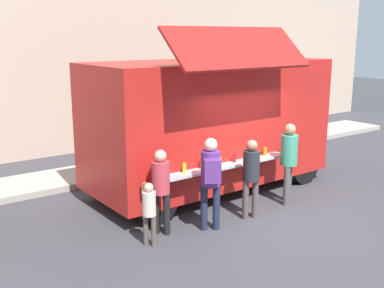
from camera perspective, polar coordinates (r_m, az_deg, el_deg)
The scene contains 9 objects.
ground_plane at distance 9.60m, azimuth 11.60°, elevation -9.40°, with size 60.00×60.00×0.00m, color #38383D.
curb_strip at distance 11.96m, azimuth -21.44°, elevation -5.13°, with size 28.00×1.60×0.15m, color #9E998E.
food_truck_main at distance 10.97m, azimuth 2.24°, elevation 2.81°, with size 5.79×3.29×3.80m.
trash_bin at distance 15.22m, azimuth 7.36°, elevation 0.99°, with size 0.60×0.60×0.93m, color #2C5F36.
customer_front_ordering at distance 9.40m, azimuth 7.22°, elevation -3.41°, with size 0.33×0.33×1.63m.
customer_mid_with_backpack at distance 8.71m, azimuth 2.30°, elevation -3.81°, with size 0.50×0.58×1.79m.
customer_rear_waiting at distance 8.62m, azimuth -3.91°, elevation -4.96°, with size 0.43×0.49×1.62m.
customer_extra_browsing at distance 10.35m, azimuth 11.73°, elevation -1.48°, with size 0.37×0.37×1.79m.
child_near_queue at distance 8.23m, azimuth -5.24°, elevation -7.86°, with size 0.24×0.24×1.16m.
Camera 1 is at (-6.64, -5.90, 3.63)m, focal length 43.74 mm.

